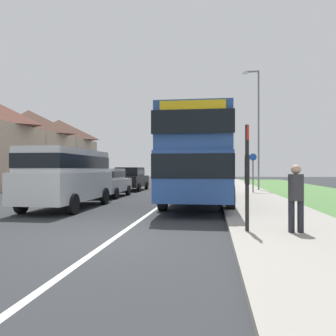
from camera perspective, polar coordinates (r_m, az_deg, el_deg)
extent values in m
plane|color=#2D3033|center=(7.67, -9.33, -11.95)|extent=(120.00, 120.00, 0.00)
cube|color=silver|center=(15.42, -0.55, -5.98)|extent=(0.14, 60.00, 0.01)
cube|color=#9E998E|center=(13.42, 16.33, -6.60)|extent=(3.20, 68.00, 0.12)
cube|color=#284C93|center=(15.12, 5.42, -1.08)|extent=(2.50, 10.38, 1.65)
cube|color=#284C93|center=(15.18, 5.42, 4.98)|extent=(2.45, 10.17, 1.55)
cube|color=black|center=(15.12, 5.42, 0.18)|extent=(2.52, 10.43, 0.76)
cube|color=black|center=(15.18, 5.42, 5.27)|extent=(2.52, 10.43, 0.72)
cube|color=gold|center=(10.15, 4.25, 10.36)|extent=(2.00, 0.08, 0.44)
cylinder|color=black|center=(18.45, 1.93, -3.47)|extent=(0.30, 1.00, 1.00)
cylinder|color=black|center=(18.36, 9.73, -3.49)|extent=(0.30, 1.00, 1.00)
cylinder|color=black|center=(12.43, -0.89, -5.08)|extent=(0.30, 1.00, 1.00)
cylinder|color=black|center=(12.31, 10.74, -5.13)|extent=(0.30, 1.00, 1.00)
cube|color=silver|center=(13.70, -16.92, -2.94)|extent=(1.95, 5.39, 1.08)
cube|color=silver|center=(13.68, -16.92, 1.17)|extent=(1.72, 4.96, 0.88)
cube|color=black|center=(13.68, -16.92, 0.99)|extent=(1.75, 5.01, 0.50)
cylinder|color=black|center=(15.64, -17.56, -4.58)|extent=(0.20, 0.72, 0.72)
cylinder|color=black|center=(14.93, -10.89, -4.79)|extent=(0.20, 0.72, 0.72)
cylinder|color=black|center=(12.71, -24.03, -5.60)|extent=(0.20, 0.72, 0.72)
cylinder|color=black|center=(11.82, -16.08, -6.02)|extent=(0.20, 0.72, 0.72)
cube|color=#B7B7BC|center=(18.81, -10.52, -2.94)|extent=(1.82, 4.08, 0.71)
cube|color=#B7B7BC|center=(18.59, -10.72, -0.98)|extent=(1.60, 2.24, 0.58)
cube|color=black|center=(18.59, -10.72, -1.07)|extent=(1.64, 2.26, 0.32)
cylinder|color=black|center=(20.31, -11.81, -3.73)|extent=(0.20, 0.60, 0.60)
cylinder|color=black|center=(19.79, -6.91, -3.83)|extent=(0.20, 0.60, 0.60)
cylinder|color=black|center=(17.95, -14.51, -4.20)|extent=(0.20, 0.60, 0.60)
cylinder|color=black|center=(17.36, -9.02, -4.34)|extent=(0.20, 0.60, 0.60)
cube|color=black|center=(24.15, -6.41, -2.26)|extent=(1.80, 4.31, 0.76)
cube|color=black|center=(23.92, -6.54, -0.64)|extent=(1.58, 2.37, 0.62)
cube|color=black|center=(23.92, -6.54, -0.71)|extent=(1.62, 2.40, 0.35)
cylinder|color=black|center=(25.68, -7.59, -2.98)|extent=(0.20, 0.60, 0.60)
cylinder|color=black|center=(25.27, -3.73, -3.03)|extent=(0.20, 0.60, 0.60)
cylinder|color=black|center=(23.11, -9.35, -3.29)|extent=(0.20, 0.60, 0.60)
cylinder|color=black|center=(22.66, -5.07, -3.36)|extent=(0.20, 0.60, 0.60)
cylinder|color=#23232D|center=(8.12, 20.56, -8.25)|extent=(0.14, 0.14, 0.85)
cylinder|color=#23232D|center=(8.16, 21.94, -8.20)|extent=(0.14, 0.14, 0.85)
cylinder|color=#333338|center=(8.07, 21.25, -3.12)|extent=(0.34, 0.34, 0.60)
sphere|color=tan|center=(8.06, 21.24, -0.21)|extent=(0.22, 0.22, 0.22)
cylinder|color=black|center=(7.91, 13.51, -2.10)|extent=(0.09, 0.09, 2.60)
cube|color=red|center=(7.95, 13.51, 5.85)|extent=(0.04, 0.44, 0.32)
cube|color=black|center=(7.92, 13.50, -0.29)|extent=(0.06, 0.52, 0.68)
cylinder|color=slate|center=(21.05, 14.49, -1.56)|extent=(0.08, 0.08, 2.10)
cylinder|color=blue|center=(21.05, 14.49, 1.84)|extent=(0.44, 0.03, 0.44)
cylinder|color=slate|center=(23.83, 15.39, 6.18)|extent=(0.12, 0.12, 8.39)
cube|color=slate|center=(24.58, 14.31, 15.85)|extent=(0.90, 0.10, 0.10)
cube|color=silver|center=(24.52, 13.22, 15.72)|extent=(0.36, 0.20, 0.14)
cube|color=#C1A88E|center=(33.54, -23.00, 1.27)|extent=(6.76, 6.00, 4.78)
pyramid|color=#4C3328|center=(33.81, -22.99, 7.28)|extent=(6.76, 6.00, 2.30)
cube|color=tan|center=(38.93, -18.39, 1.07)|extent=(6.76, 6.00, 4.78)
pyramid|color=#4C3328|center=(39.16, -18.39, 6.26)|extent=(6.76, 6.00, 2.30)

